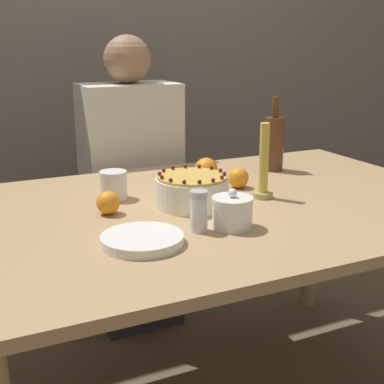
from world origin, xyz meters
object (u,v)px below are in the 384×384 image
object	(u,v)px
candle	(264,169)
bottle	(274,143)
sugar_shaker	(199,211)
person_man_blue_shirt	(132,203)
sugar_bowl	(232,212)
cake	(192,191)

from	to	relation	value
candle	bottle	bearing A→B (deg)	51.46
sugar_shaker	person_man_blue_shirt	world-z (taller)	person_man_blue_shirt
sugar_shaker	person_man_blue_shirt	distance (m)	0.97
sugar_bowl	candle	bearing A→B (deg)	41.79
cake	sugar_shaker	size ratio (longest dim) A/B	1.99
candle	person_man_blue_shirt	bearing A→B (deg)	104.25
sugar_bowl	bottle	xyz separation A→B (m)	(0.46, 0.49, 0.06)
candle	sugar_bowl	bearing A→B (deg)	-138.21
candle	bottle	xyz separation A→B (m)	(0.23, 0.29, 0.01)
sugar_bowl	person_man_blue_shirt	world-z (taller)	person_man_blue_shirt
cake	person_man_blue_shirt	xyz separation A→B (m)	(0.05, 0.72, -0.25)
sugar_bowl	sugar_shaker	xyz separation A→B (m)	(-0.09, 0.01, 0.01)
sugar_bowl	cake	bearing A→B (deg)	93.80
sugar_shaker	bottle	xyz separation A→B (m)	(0.55, 0.48, 0.05)
sugar_bowl	bottle	world-z (taller)	bottle
sugar_bowl	sugar_shaker	distance (m)	0.09
cake	candle	bearing A→B (deg)	-4.18
cake	sugar_shaker	distance (m)	0.22
sugar_shaker	candle	bearing A→B (deg)	30.65
sugar_shaker	cake	bearing A→B (deg)	69.26
cake	person_man_blue_shirt	size ratio (longest dim) A/B	0.18
sugar_bowl	person_man_blue_shirt	size ratio (longest dim) A/B	0.09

